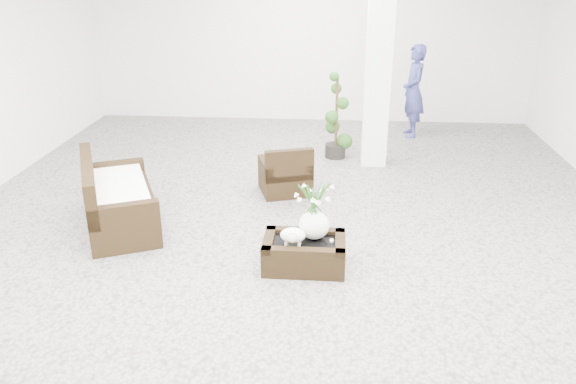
# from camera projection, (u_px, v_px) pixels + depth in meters

# --- Properties ---
(ground) EXTENTS (11.00, 11.00, 0.00)m
(ground) POSITION_uv_depth(u_px,v_px,m) (289.00, 235.00, 7.07)
(ground) COLOR gray
(ground) RESTS_ON ground
(column) EXTENTS (0.40, 0.40, 3.50)m
(column) POSITION_uv_depth(u_px,v_px,m) (379.00, 58.00, 8.89)
(column) COLOR white
(column) RESTS_ON ground
(coffee_table) EXTENTS (0.90, 0.60, 0.31)m
(coffee_table) POSITION_uv_depth(u_px,v_px,m) (304.00, 254.00, 6.29)
(coffee_table) COLOR black
(coffee_table) RESTS_ON ground
(sheep_figurine) EXTENTS (0.28, 0.23, 0.21)m
(sheep_figurine) POSITION_uv_depth(u_px,v_px,m) (293.00, 237.00, 6.10)
(sheep_figurine) COLOR white
(sheep_figurine) RESTS_ON coffee_table
(planter_narcissus) EXTENTS (0.44, 0.44, 0.80)m
(planter_narcissus) POSITION_uv_depth(u_px,v_px,m) (314.00, 205.00, 6.16)
(planter_narcissus) COLOR white
(planter_narcissus) RESTS_ON coffee_table
(tealight) EXTENTS (0.04, 0.04, 0.03)m
(tealight) POSITION_uv_depth(u_px,v_px,m) (332.00, 240.00, 6.22)
(tealight) COLOR white
(tealight) RESTS_ON coffee_table
(armchair) EXTENTS (0.86, 0.84, 0.74)m
(armchair) POSITION_uv_depth(u_px,v_px,m) (285.00, 168.00, 8.24)
(armchair) COLOR black
(armchair) RESTS_ON ground
(loveseat) EXTENTS (1.43, 1.87, 0.90)m
(loveseat) POSITION_uv_depth(u_px,v_px,m) (119.00, 193.00, 7.17)
(loveseat) COLOR black
(loveseat) RESTS_ON ground
(topiary) EXTENTS (0.39, 0.39, 1.45)m
(topiary) POSITION_uv_depth(u_px,v_px,m) (336.00, 116.00, 9.55)
(topiary) COLOR #214215
(topiary) RESTS_ON ground
(shopper) EXTENTS (0.49, 0.68, 1.74)m
(shopper) POSITION_uv_depth(u_px,v_px,m) (414.00, 91.00, 10.70)
(shopper) COLOR navy
(shopper) RESTS_ON ground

